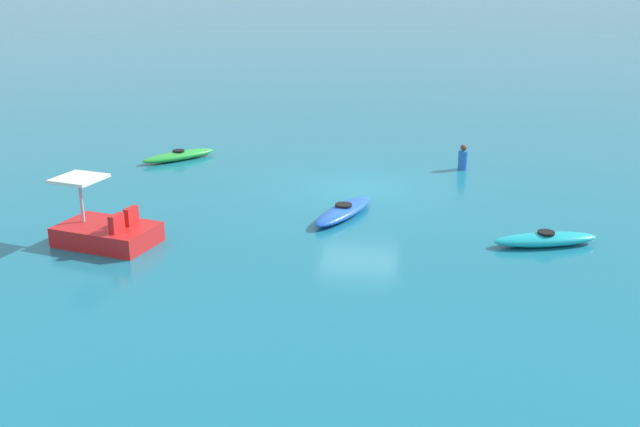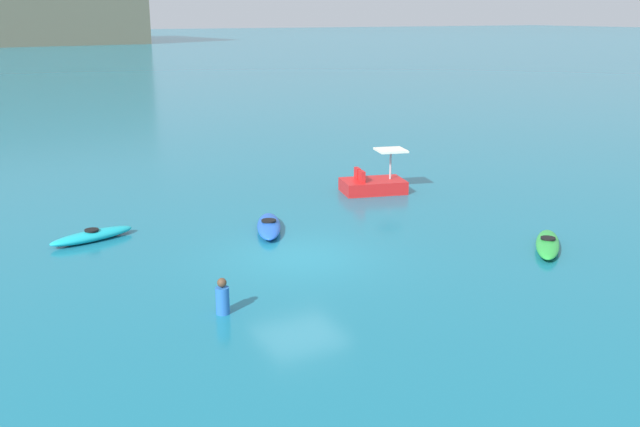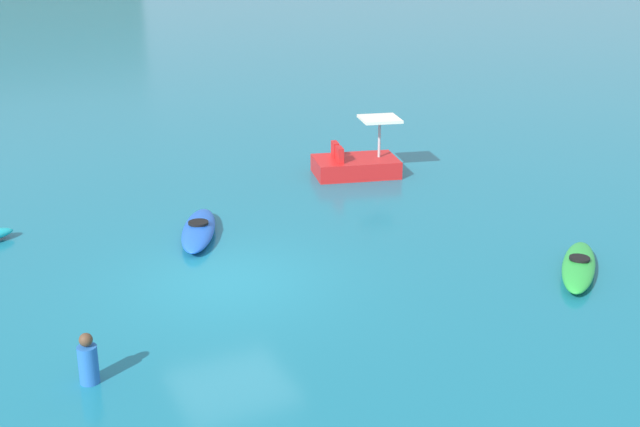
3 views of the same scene
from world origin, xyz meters
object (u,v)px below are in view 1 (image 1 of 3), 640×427
at_px(kayak_cyan, 545,239).
at_px(person_near_shore, 463,159).
at_px(kayak_blue, 343,211).
at_px(pedal_boat_red, 106,231).
at_px(kayak_green, 179,156).

height_order(kayak_cyan, person_near_shore, person_near_shore).
bearing_deg(kayak_blue, person_near_shore, -123.47).
bearing_deg(pedal_boat_red, kayak_cyan, -173.76).
height_order(pedal_boat_red, person_near_shore, pedal_boat_red).
bearing_deg(pedal_boat_red, person_near_shore, -138.40).
distance_m(kayak_blue, person_near_shore, 6.63).
distance_m(pedal_boat_red, person_near_shore, 12.56).
distance_m(kayak_green, pedal_boat_red, 8.46).
bearing_deg(kayak_cyan, kayak_blue, -17.13).
distance_m(kayak_green, person_near_shore, 10.19).
height_order(kayak_cyan, pedal_boat_red, pedal_boat_red).
distance_m(kayak_green, kayak_blue, 8.61).
bearing_deg(pedal_boat_red, kayak_blue, -153.91).
height_order(kayak_blue, kayak_cyan, same).
xyz_separation_m(pedal_boat_red, person_near_shore, (-9.39, -8.34, 0.05)).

